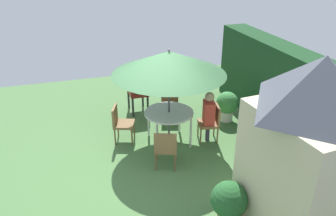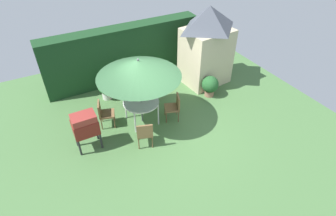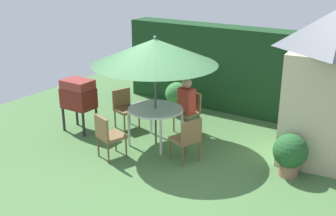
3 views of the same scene
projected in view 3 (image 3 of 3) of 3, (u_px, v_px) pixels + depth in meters
name	position (u px, v px, depth m)	size (l,w,h in m)	color
ground_plane	(161.00, 161.00, 8.14)	(11.00, 11.00, 0.00)	#47703D
hedge_backdrop	(238.00, 70.00, 10.54)	(6.18, 0.69, 2.14)	#193D1E
garden_shed	(335.00, 85.00, 7.68)	(1.90, 1.63, 2.99)	#C6B793
patio_table	(156.00, 111.00, 8.69)	(1.14, 1.14, 0.80)	white
patio_umbrella	(155.00, 52.00, 8.27)	(2.53, 2.53, 2.30)	#4C4C51
bbq_grill	(78.00, 95.00, 9.34)	(0.70, 0.50, 1.20)	maroon
chair_near_shed	(189.00, 109.00, 9.43)	(0.55, 0.56, 0.90)	olive
chair_far_side	(125.00, 106.00, 9.63)	(0.59, 0.58, 0.90)	olive
chair_toward_hedge	(108.00, 134.00, 8.10)	(0.59, 0.59, 0.90)	olive
chair_toward_house	(187.00, 137.00, 7.95)	(0.60, 0.60, 0.90)	olive
potted_plant_by_shed	(177.00, 96.00, 10.51)	(0.59, 0.59, 0.82)	silver
potted_plant_by_grill	(290.00, 153.00, 7.47)	(0.62, 0.62, 0.80)	#936651
person_in_red	(187.00, 99.00, 9.28)	(0.38, 0.31, 1.26)	#CC3D33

